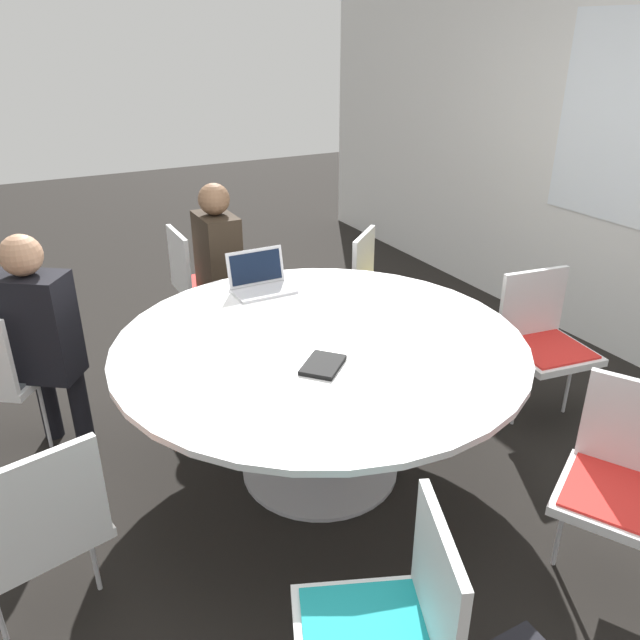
% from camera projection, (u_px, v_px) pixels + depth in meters
% --- Properties ---
extents(ground_plane, '(16.00, 16.00, 0.00)m').
position_uv_depth(ground_plane, '(320.00, 468.00, 3.23)').
color(ground_plane, black).
extents(conference_table, '(1.93, 1.93, 0.75)m').
position_uv_depth(conference_table, '(320.00, 363.00, 2.97)').
color(conference_table, '#B7B7BC').
rests_on(conference_table, ground_plane).
extents(chair_0, '(0.44, 0.42, 0.85)m').
position_uv_depth(chair_0, '(199.00, 278.00, 4.32)').
color(chair_0, silver).
rests_on(chair_0, ground_plane).
extents(chair_2, '(0.50, 0.52, 0.85)m').
position_uv_depth(chair_2, '(36.00, 523.00, 2.17)').
color(chair_2, silver).
rests_on(chair_2, ground_plane).
extents(chair_3, '(0.57, 0.56, 0.85)m').
position_uv_depth(chair_3, '(391.00, 624.00, 1.80)').
color(chair_3, silver).
rests_on(chair_3, ground_plane).
extents(chair_4, '(0.59, 0.58, 0.85)m').
position_uv_depth(chair_4, '(626.00, 475.00, 2.40)').
color(chair_4, silver).
rests_on(chair_4, ground_plane).
extents(chair_5, '(0.48, 0.50, 0.85)m').
position_uv_depth(chair_5, '(543.00, 336.00, 3.50)').
color(chair_5, silver).
rests_on(chair_5, ground_plane).
extents(chair_6, '(0.61, 0.61, 0.85)m').
position_uv_depth(chair_6, '(381.00, 285.00, 4.20)').
color(chair_6, silver).
rests_on(chair_6, ground_plane).
extents(person_0, '(0.36, 0.26, 1.20)m').
position_uv_depth(person_0, '(220.00, 259.00, 4.08)').
color(person_0, '#2D2319').
rests_on(person_0, ground_plane).
extents(person_1, '(0.39, 0.42, 1.20)m').
position_uv_depth(person_1, '(39.00, 330.00, 3.11)').
color(person_1, black).
rests_on(person_1, ground_plane).
extents(laptop, '(0.23, 0.33, 0.21)m').
position_uv_depth(laptop, '(261.00, 280.00, 3.45)').
color(laptop, silver).
rests_on(laptop, conference_table).
extents(spiral_notebook, '(0.25, 0.26, 0.02)m').
position_uv_depth(spiral_notebook, '(323.00, 365.00, 2.67)').
color(spiral_notebook, black).
rests_on(spiral_notebook, conference_table).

